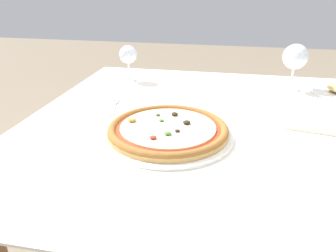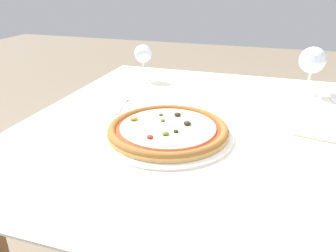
{
  "view_description": "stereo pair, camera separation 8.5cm",
  "coord_description": "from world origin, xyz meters",
  "px_view_note": "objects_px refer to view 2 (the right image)",
  "views": [
    {
      "loc": [
        -0.05,
        -0.87,
        1.09
      ],
      "look_at": [
        -0.21,
        -0.12,
        0.74
      ],
      "focal_mm": 35.0,
      "sensor_mm": 36.0,
      "label": 1
    },
    {
      "loc": [
        0.03,
        -0.85,
        1.09
      ],
      "look_at": [
        -0.21,
        -0.12,
        0.74
      ],
      "focal_mm": 35.0,
      "sensor_mm": 36.0,
      "label": 2
    }
  ],
  "objects_px": {
    "dining_table": "(249,153)",
    "wine_glass_far_left": "(312,61)",
    "fork": "(122,104)",
    "wine_glass_far_right": "(143,55)",
    "pizza_plate": "(168,130)"
  },
  "relations": [
    {
      "from": "dining_table",
      "to": "wine_glass_far_left",
      "type": "distance_m",
      "value": 0.44
    },
    {
      "from": "fork",
      "to": "wine_glass_far_right",
      "type": "xyz_separation_m",
      "value": [
        -0.04,
        0.3,
        0.1
      ]
    },
    {
      "from": "pizza_plate",
      "to": "wine_glass_far_right",
      "type": "bearing_deg",
      "value": 118.26
    },
    {
      "from": "pizza_plate",
      "to": "fork",
      "type": "relative_size",
      "value": 2.03
    },
    {
      "from": "dining_table",
      "to": "wine_glass_far_left",
      "type": "relative_size",
      "value": 7.59
    },
    {
      "from": "dining_table",
      "to": "pizza_plate",
      "type": "relative_size",
      "value": 3.74
    },
    {
      "from": "fork",
      "to": "wine_glass_far_right",
      "type": "relative_size",
      "value": 1.2
    },
    {
      "from": "fork",
      "to": "wine_glass_far_left",
      "type": "xyz_separation_m",
      "value": [
        0.58,
        0.29,
        0.12
      ]
    },
    {
      "from": "dining_table",
      "to": "wine_glass_far_left",
      "type": "bearing_deg",
      "value": 65.32
    },
    {
      "from": "dining_table",
      "to": "fork",
      "type": "height_order",
      "value": "fork"
    },
    {
      "from": "wine_glass_far_left",
      "to": "wine_glass_far_right",
      "type": "height_order",
      "value": "wine_glass_far_left"
    },
    {
      "from": "dining_table",
      "to": "fork",
      "type": "distance_m",
      "value": 0.43
    },
    {
      "from": "fork",
      "to": "wine_glass_far_left",
      "type": "relative_size",
      "value": 1.0
    },
    {
      "from": "dining_table",
      "to": "wine_glass_far_right",
      "type": "bearing_deg",
      "value": 142.21
    },
    {
      "from": "wine_glass_far_right",
      "to": "fork",
      "type": "bearing_deg",
      "value": -82.34
    }
  ]
}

